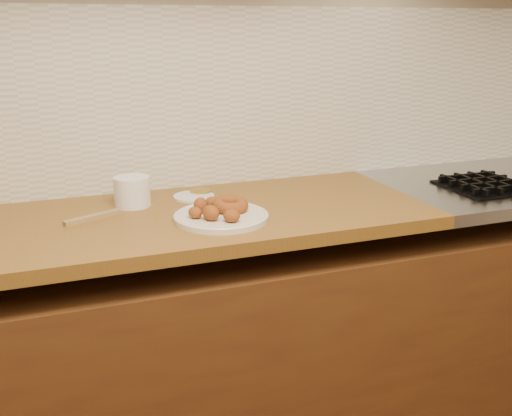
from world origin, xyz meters
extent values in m
cube|color=tan|center=(0.00, 2.00, 1.35)|extent=(4.00, 0.02, 2.70)
cube|color=#563214|center=(0.00, 1.69, 0.39)|extent=(3.60, 0.60, 0.77)
cube|color=brown|center=(-0.65, 1.69, 0.88)|extent=(2.30, 0.62, 0.04)
cube|color=silver|center=(0.00, 1.99, 1.20)|extent=(3.60, 0.02, 0.60)
cube|color=black|center=(0.80, 1.61, 0.90)|extent=(0.26, 0.26, 0.01)
cube|color=black|center=(0.71, 1.61, 0.92)|extent=(0.01, 0.24, 0.02)
cube|color=black|center=(0.80, 1.52, 0.92)|extent=(0.24, 0.01, 0.02)
cube|color=black|center=(0.77, 1.61, 0.92)|extent=(0.01, 0.24, 0.02)
cube|color=black|center=(0.80, 1.58, 0.92)|extent=(0.24, 0.01, 0.02)
cube|color=black|center=(0.83, 1.61, 0.92)|extent=(0.01, 0.24, 0.02)
cube|color=black|center=(0.80, 1.64, 0.92)|extent=(0.24, 0.01, 0.02)
cube|color=black|center=(0.89, 1.61, 0.92)|extent=(0.01, 0.24, 0.02)
cube|color=black|center=(0.80, 1.70, 0.92)|extent=(0.24, 0.01, 0.02)
cylinder|color=silver|center=(-0.16, 1.59, 0.91)|extent=(0.27, 0.27, 0.02)
torus|color=brown|center=(-0.12, 1.61, 0.93)|extent=(0.15, 0.15, 0.05)
ellipsoid|color=brown|center=(-0.21, 1.62, 0.94)|extent=(0.06, 0.06, 0.05)
ellipsoid|color=brown|center=(-0.24, 1.58, 0.93)|extent=(0.05, 0.05, 0.03)
ellipsoid|color=brown|center=(-0.20, 1.54, 0.94)|extent=(0.06, 0.07, 0.04)
ellipsoid|color=brown|center=(-0.15, 1.51, 0.93)|extent=(0.06, 0.07, 0.04)
ellipsoid|color=brown|center=(-0.16, 1.67, 0.93)|extent=(0.06, 0.06, 0.03)
cylinder|color=white|center=(-0.37, 1.82, 0.95)|extent=(0.13, 0.13, 0.09)
cylinder|color=silver|center=(-0.17, 1.84, 0.90)|extent=(0.17, 0.17, 0.01)
cylinder|color=#AA8A2D|center=(-0.14, 1.88, 0.91)|extent=(0.09, 0.09, 0.01)
cube|color=olive|center=(-0.51, 1.72, 0.91)|extent=(0.17, 0.09, 0.01)
camera|label=1|loc=(-0.63, 0.01, 1.44)|focal=42.00mm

